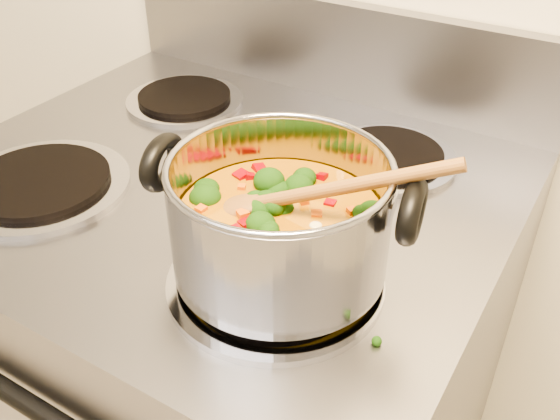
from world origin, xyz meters
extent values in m
cube|color=gray|center=(0.06, 1.16, 0.46)|extent=(0.79, 0.68, 0.92)
cube|color=gray|center=(0.06, 1.48, 1.00)|extent=(0.79, 0.03, 0.16)
cylinder|color=black|center=(0.06, 0.80, 0.80)|extent=(0.67, 0.02, 0.02)
cylinder|color=#A5A5AD|center=(-0.12, 1.00, 0.92)|extent=(0.24, 0.24, 0.01)
cylinder|color=black|center=(-0.12, 1.00, 0.93)|extent=(0.19, 0.19, 0.01)
cylinder|color=#A5A5AD|center=(0.25, 1.00, 0.92)|extent=(0.24, 0.24, 0.01)
cylinder|color=black|center=(0.25, 1.00, 0.93)|extent=(0.19, 0.19, 0.01)
cylinder|color=#A5A5AD|center=(-0.12, 1.32, 0.92)|extent=(0.20, 0.20, 0.01)
cylinder|color=black|center=(-0.12, 1.32, 0.93)|extent=(0.16, 0.16, 0.01)
cylinder|color=#A5A5AD|center=(0.25, 1.32, 0.92)|extent=(0.20, 0.20, 0.01)
cylinder|color=black|center=(0.25, 1.32, 0.93)|extent=(0.16, 0.16, 0.01)
cylinder|color=gray|center=(0.25, 1.02, 1.00)|extent=(0.23, 0.23, 0.12)
torus|color=gray|center=(0.25, 1.02, 1.06)|extent=(0.23, 0.23, 0.01)
cylinder|color=#95630D|center=(0.25, 1.02, 0.97)|extent=(0.21, 0.21, 0.07)
torus|color=black|center=(0.12, 0.99, 1.04)|extent=(0.04, 0.08, 0.08)
torus|color=black|center=(0.38, 1.05, 1.04)|extent=(0.04, 0.08, 0.08)
ellipsoid|color=black|center=(0.23, 0.99, 1.01)|extent=(0.04, 0.04, 0.03)
ellipsoid|color=black|center=(0.16, 1.04, 1.01)|extent=(0.04, 0.04, 0.03)
ellipsoid|color=black|center=(0.29, 1.02, 1.01)|extent=(0.04, 0.04, 0.03)
ellipsoid|color=black|center=(0.30, 1.01, 1.01)|extent=(0.04, 0.04, 0.03)
ellipsoid|color=black|center=(0.26, 0.98, 1.01)|extent=(0.04, 0.04, 0.03)
ellipsoid|color=black|center=(0.21, 0.95, 1.01)|extent=(0.04, 0.04, 0.03)
ellipsoid|color=black|center=(0.20, 0.96, 1.01)|extent=(0.04, 0.04, 0.03)
ellipsoid|color=#7E0408|center=(0.25, 0.96, 1.01)|extent=(0.01, 0.01, 0.01)
ellipsoid|color=#7E0408|center=(0.27, 1.07, 1.01)|extent=(0.01, 0.01, 0.01)
ellipsoid|color=#7E0408|center=(0.30, 1.08, 1.01)|extent=(0.01, 0.01, 0.01)
ellipsoid|color=#7E0408|center=(0.25, 1.05, 1.01)|extent=(0.01, 0.01, 0.01)
ellipsoid|color=#7E0408|center=(0.18, 0.99, 1.01)|extent=(0.01, 0.01, 0.01)
ellipsoid|color=#7E0408|center=(0.29, 0.96, 1.01)|extent=(0.01, 0.01, 0.01)
ellipsoid|color=#7E0408|center=(0.23, 1.02, 1.01)|extent=(0.01, 0.01, 0.01)
ellipsoid|color=#7E0408|center=(0.28, 0.94, 1.01)|extent=(0.01, 0.01, 0.01)
ellipsoid|color=#7E0408|center=(0.18, 1.07, 1.01)|extent=(0.01, 0.01, 0.01)
ellipsoid|color=#7E0408|center=(0.21, 0.94, 1.01)|extent=(0.01, 0.01, 0.01)
ellipsoid|color=#7E0408|center=(0.26, 0.98, 1.01)|extent=(0.01, 0.01, 0.01)
ellipsoid|color=#7E0408|center=(0.24, 0.95, 1.01)|extent=(0.01, 0.01, 0.01)
ellipsoid|color=#C1500A|center=(0.20, 1.05, 1.01)|extent=(0.01, 0.01, 0.01)
ellipsoid|color=#C1500A|center=(0.20, 1.04, 1.01)|extent=(0.01, 0.01, 0.01)
ellipsoid|color=#C1500A|center=(0.19, 0.98, 1.01)|extent=(0.01, 0.01, 0.01)
ellipsoid|color=#C1500A|center=(0.29, 0.96, 1.01)|extent=(0.01, 0.01, 0.01)
ellipsoid|color=#C1500A|center=(0.32, 0.96, 1.01)|extent=(0.01, 0.01, 0.01)
ellipsoid|color=#C1500A|center=(0.30, 0.96, 1.01)|extent=(0.01, 0.01, 0.01)
ellipsoid|color=#C1500A|center=(0.28, 1.00, 1.01)|extent=(0.01, 0.01, 0.01)
ellipsoid|color=#C1500A|center=(0.18, 1.07, 1.01)|extent=(0.01, 0.01, 0.01)
ellipsoid|color=#C1500A|center=(0.17, 0.97, 1.01)|extent=(0.01, 0.01, 0.01)
ellipsoid|color=#C1500A|center=(0.34, 1.04, 1.01)|extent=(0.01, 0.01, 0.01)
ellipsoid|color=beige|center=(0.33, 1.00, 1.01)|extent=(0.02, 0.02, 0.01)
ellipsoid|color=beige|center=(0.20, 0.96, 1.01)|extent=(0.02, 0.02, 0.01)
ellipsoid|color=beige|center=(0.30, 1.09, 1.01)|extent=(0.02, 0.02, 0.01)
ellipsoid|color=beige|center=(0.26, 0.97, 1.01)|extent=(0.02, 0.02, 0.01)
ellipsoid|color=beige|center=(0.28, 1.07, 1.01)|extent=(0.02, 0.02, 0.01)
ellipsoid|color=beige|center=(0.28, 1.09, 1.01)|extent=(0.02, 0.02, 0.01)
ellipsoid|color=brown|center=(0.20, 1.01, 1.01)|extent=(0.08, 0.06, 0.04)
cylinder|color=brown|center=(0.31, 1.04, 1.05)|extent=(0.22, 0.08, 0.10)
ellipsoid|color=black|center=(0.42, 1.07, 0.92)|extent=(0.01, 0.01, 0.01)
ellipsoid|color=black|center=(0.42, 0.91, 0.92)|extent=(0.01, 0.01, 0.01)
ellipsoid|color=black|center=(0.39, 1.09, 0.92)|extent=(0.01, 0.01, 0.01)
ellipsoid|color=black|center=(0.20, 1.22, 0.92)|extent=(0.01, 0.01, 0.01)
ellipsoid|color=black|center=(0.25, 0.84, 0.92)|extent=(0.01, 0.01, 0.01)
camera|label=1|loc=(0.52, 0.57, 1.38)|focal=40.00mm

